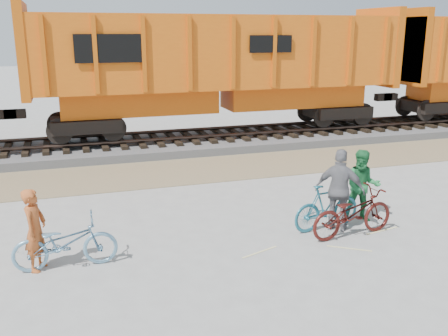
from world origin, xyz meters
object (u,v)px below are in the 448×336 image
at_px(person_solo, 35,230).
at_px(person_man, 362,186).
at_px(person_woman, 340,190).
at_px(hopper_car_center, 220,66).
at_px(bicycle_blue, 65,243).
at_px(bicycle_teal, 327,206).
at_px(bicycle_maroon, 353,213).

height_order(person_solo, person_man, person_man).
relative_size(person_man, person_woman, 0.92).
height_order(hopper_car_center, bicycle_blue, hopper_car_center).
bearing_deg(bicycle_teal, hopper_car_center, -12.01).
relative_size(hopper_car_center, bicycle_maroon, 6.96).
bearing_deg(hopper_car_center, person_woman, -90.87).
bearing_deg(person_woman, hopper_car_center, -51.54).
xyz_separation_m(bicycle_blue, person_solo, (-0.50, 0.10, 0.28)).
bearing_deg(person_solo, bicycle_blue, -80.18).
relative_size(bicycle_blue, person_man, 1.12).
distance_m(bicycle_maroon, person_man, 1.06).
height_order(bicycle_maroon, person_woman, person_woman).
bearing_deg(person_solo, person_man, -66.27).
xyz_separation_m(hopper_car_center, bicycle_blue, (-5.91, -9.30, -2.51)).
distance_m(bicycle_teal, person_solo, 6.07).
relative_size(person_solo, person_woman, 0.85).
distance_m(person_solo, person_man, 7.07).
xyz_separation_m(hopper_car_center, bicycle_teal, (-0.35, -9.08, -2.48)).
bearing_deg(bicycle_blue, person_solo, 79.56).
height_order(bicycle_maroon, person_solo, person_solo).
distance_m(hopper_car_center, person_woman, 9.46).
bearing_deg(hopper_car_center, bicycle_blue, -122.45).
height_order(hopper_car_center, person_man, hopper_car_center).
bearing_deg(person_man, hopper_car_center, 120.78).
relative_size(hopper_car_center, bicycle_blue, 7.39).
distance_m(hopper_car_center, bicycle_teal, 9.42).
distance_m(bicycle_teal, person_woman, 0.47).
bearing_deg(person_solo, bicycle_maroon, -72.66).
xyz_separation_m(bicycle_teal, bicycle_maroon, (0.31, -0.54, 0.01)).
relative_size(bicycle_blue, person_solo, 1.22).
relative_size(bicycle_blue, bicycle_maroon, 0.94).
bearing_deg(hopper_car_center, person_solo, -124.88).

